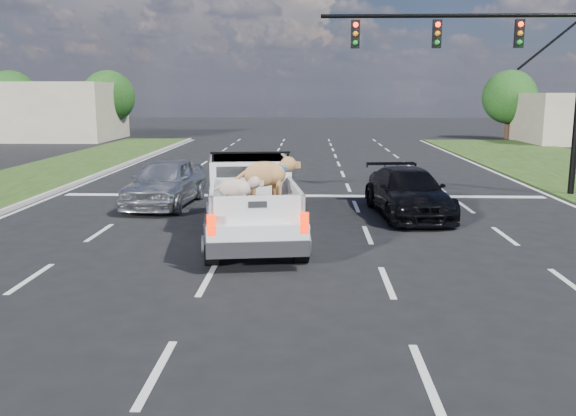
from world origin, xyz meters
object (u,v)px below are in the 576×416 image
at_px(traffic_signal, 511,60).
at_px(pickup_truck, 251,198).
at_px(black_coupe, 408,192).
at_px(silver_sedan, 165,182).

xyz_separation_m(traffic_signal, pickup_truck, (-8.40, -6.98, -3.70)).
distance_m(traffic_signal, black_coupe, 6.88).
distance_m(traffic_signal, pickup_truck, 11.53).
xyz_separation_m(traffic_signal, silver_sedan, (-11.61, -2.53, -3.95)).
bearing_deg(black_coupe, silver_sedan, 164.26).
relative_size(traffic_signal, pickup_truck, 1.50).
relative_size(silver_sedan, black_coupe, 0.96).
height_order(traffic_signal, black_coupe, traffic_signal).
height_order(pickup_truck, silver_sedan, pickup_truck).
bearing_deg(traffic_signal, silver_sedan, -167.70).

